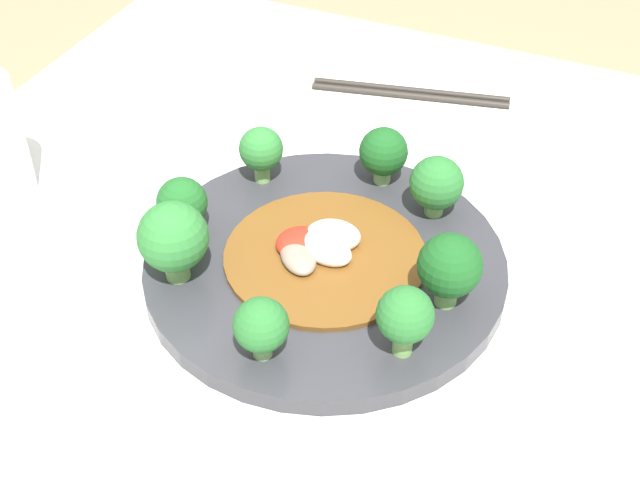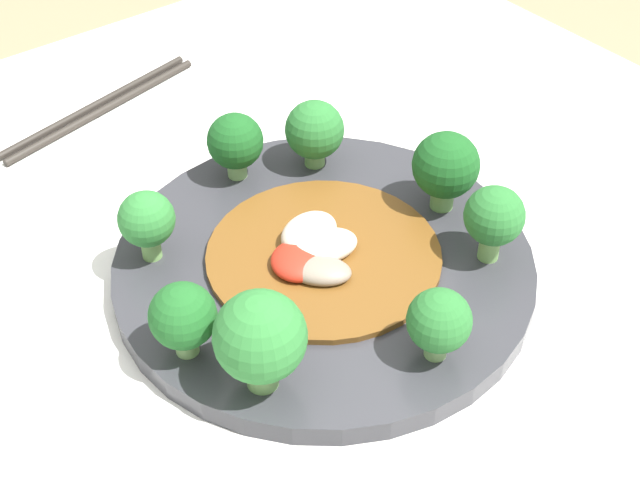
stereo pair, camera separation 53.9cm
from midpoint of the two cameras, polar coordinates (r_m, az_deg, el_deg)
name	(u,v)px [view 1 (the left image)]	position (r m, az deg, el deg)	size (l,w,h in m)	color
plate	(320,265)	(0.65, 18.86, -9.27)	(0.31, 0.31, 0.02)	#333338
broccoli_east	(261,326)	(0.55, 18.16, -15.48)	(0.04, 0.04, 0.05)	#89B76B
broccoli_northwest	(436,184)	(0.70, 26.25, -2.84)	(0.05, 0.05, 0.06)	#7AAD5B
broccoli_southwest	(261,150)	(0.69, 13.07, -0.13)	(0.04, 0.04, 0.06)	#7AAD5B
broccoli_southeast	(173,238)	(0.58, 9.28, -8.24)	(0.06, 0.06, 0.07)	#70A356
broccoli_west	(383,152)	(0.72, 21.84, -0.31)	(0.05, 0.05, 0.06)	#89B76B
broccoli_south	(182,203)	(0.62, 8.49, -4.86)	(0.04, 0.04, 0.05)	#89B76B
broccoli_northeast	(405,316)	(0.59, 28.38, -13.78)	(0.04, 0.04, 0.06)	#7AAD5B
broccoli_north	(450,267)	(0.63, 29.76, -9.54)	(0.05, 0.05, 0.07)	#70A356
stirfry_center	(318,251)	(0.65, 18.96, -8.31)	(0.17, 0.17, 0.02)	brown
chopsticks	(410,93)	(0.89, 20.34, 5.03)	(0.07, 0.22, 0.01)	#2D2823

